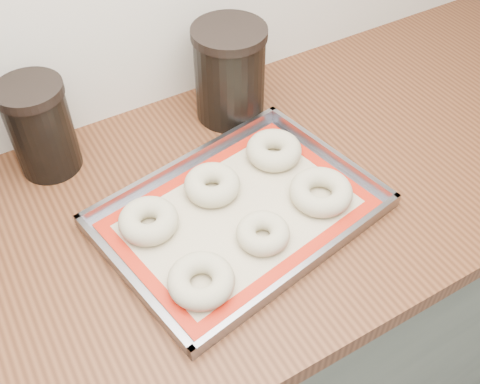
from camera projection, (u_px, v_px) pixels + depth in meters
cabinet at (192, 351)px, 1.31m from camera, size 3.00×0.65×0.86m
countertop at (176, 228)px, 0.99m from camera, size 3.06×0.68×0.04m
baking_tray at (240, 213)px, 0.98m from camera, size 0.51×0.41×0.03m
baking_mat at (240, 214)px, 0.98m from camera, size 0.46×0.36×0.00m
bagel_front_left at (201, 281)px, 0.86m from camera, size 0.11×0.11×0.04m
bagel_front_mid at (263, 233)px, 0.93m from camera, size 0.10×0.10×0.03m
bagel_front_right at (321, 192)px, 0.99m from camera, size 0.15×0.15×0.04m
bagel_back_left at (149, 221)px, 0.94m from camera, size 0.12×0.12×0.04m
bagel_back_mid at (212, 185)px, 1.00m from camera, size 0.11×0.11×0.04m
bagel_back_right at (274, 150)px, 1.06m from camera, size 0.12×0.12×0.04m
canister_mid at (41, 128)px, 1.00m from camera, size 0.12×0.12×0.18m
canister_right at (230, 73)px, 1.11m from camera, size 0.15×0.15×0.20m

